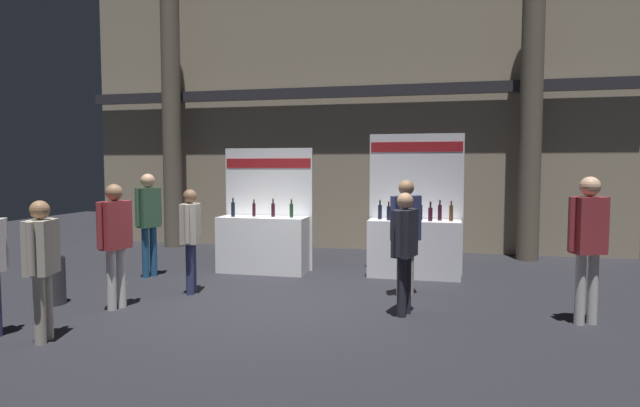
{
  "coord_description": "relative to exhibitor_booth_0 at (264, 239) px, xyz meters",
  "views": [
    {
      "loc": [
        2.36,
        -7.26,
        1.97
      ],
      "look_at": [
        0.46,
        0.84,
        1.38
      ],
      "focal_mm": 29.78,
      "sensor_mm": 36.0,
      "label": 1
    }
  ],
  "objects": [
    {
      "name": "exhibitor_booth_0",
      "position": [
        0.0,
        0.0,
        0.0
      ],
      "size": [
        1.72,
        0.66,
        2.31
      ],
      "color": "white",
      "rests_on": "ground_plane"
    },
    {
      "name": "visitor_2",
      "position": [
        -1.1,
        -4.31,
        0.34
      ],
      "size": [
        0.34,
        0.53,
        1.59
      ],
      "rotation": [
        0.0,
        0.0,
        1.84
      ],
      "color": "#ADA393",
      "rests_on": "ground_plane"
    },
    {
      "name": "ground_plane",
      "position": [
        0.9,
        -2.03,
        -0.61
      ],
      "size": [
        25.62,
        25.62,
        0.0
      ],
      "primitive_type": "plane",
      "color": "black"
    },
    {
      "name": "visitor_4",
      "position": [
        2.7,
        -1.27,
        0.46
      ],
      "size": [
        0.46,
        0.47,
        1.76
      ],
      "rotation": [
        0.0,
        0.0,
        3.98
      ],
      "color": "#ADA393",
      "rests_on": "ground_plane"
    },
    {
      "name": "visitor_7",
      "position": [
        -1.13,
        -2.9,
        0.42
      ],
      "size": [
        0.31,
        0.56,
        1.73
      ],
      "rotation": [
        0.0,
        0.0,
        4.44
      ],
      "color": "silver",
      "rests_on": "ground_plane"
    },
    {
      "name": "hall_colonnade",
      "position": [
        0.9,
        3.11,
        2.72
      ],
      "size": [
        12.81,
        1.08,
        6.68
      ],
      "color": "gray",
      "rests_on": "ground_plane"
    },
    {
      "name": "exhibitor_booth_1",
      "position": [
        2.75,
        0.23,
        0.02
      ],
      "size": [
        1.69,
        0.66,
        2.55
      ],
      "color": "white",
      "rests_on": "ground_plane"
    },
    {
      "name": "visitor_0",
      "position": [
        -0.53,
        -1.86,
        0.34
      ],
      "size": [
        0.32,
        0.49,
        1.61
      ],
      "rotation": [
        0.0,
        0.0,
        4.94
      ],
      "color": "navy",
      "rests_on": "ground_plane"
    },
    {
      "name": "trash_bin",
      "position": [
        -2.18,
        -2.9,
        -0.27
      ],
      "size": [
        0.38,
        0.38,
        0.68
      ],
      "color": "#38383D",
      "rests_on": "ground_plane"
    },
    {
      "name": "visitor_1",
      "position": [
        -1.84,
        -0.88,
        0.49
      ],
      "size": [
        0.34,
        0.49,
        1.84
      ],
      "rotation": [
        0.0,
        0.0,
        1.17
      ],
      "color": "navy",
      "rests_on": "ground_plane"
    },
    {
      "name": "visitor_5",
      "position": [
        5.0,
        -2.21,
        0.5
      ],
      "size": [
        0.51,
        0.36,
        1.84
      ],
      "rotation": [
        0.0,
        0.0,
        3.5
      ],
      "color": "silver",
      "rests_on": "ground_plane"
    },
    {
      "name": "visitor_8",
      "position": [
        2.76,
        -2.31,
        0.36
      ],
      "size": [
        0.33,
        0.57,
        1.62
      ],
      "rotation": [
        0.0,
        0.0,
        1.3
      ],
      "color": "#23232D",
      "rests_on": "ground_plane"
    }
  ]
}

